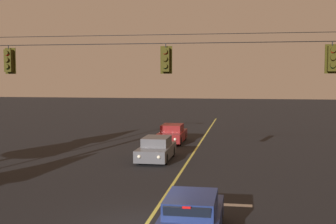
{
  "coord_description": "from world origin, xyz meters",
  "views": [
    {
      "loc": [
        3.19,
        -14.1,
        5.0
      ],
      "look_at": [
        0.0,
        4.85,
        3.5
      ],
      "focal_mm": 47.89,
      "sensor_mm": 36.0,
      "label": 1
    }
  ],
  "objects_px": {
    "traffic_light_leftmost": "(9,61)",
    "traffic_light_left_inner": "(166,60)",
    "traffic_light_centre": "(332,59)",
    "car_oncoming_trailing": "(172,134)",
    "car_waiting_near_lane": "(191,218)",
    "car_oncoming_lead": "(156,149)"
  },
  "relations": [
    {
      "from": "traffic_light_centre",
      "to": "car_waiting_near_lane",
      "type": "xyz_separation_m",
      "value": [
        -4.85,
        -4.46,
        -5.05
      ]
    },
    {
      "from": "car_oncoming_trailing",
      "to": "car_oncoming_lead",
      "type": "bearing_deg",
      "value": -88.53
    },
    {
      "from": "car_waiting_near_lane",
      "to": "car_oncoming_lead",
      "type": "distance_m",
      "value": 13.29
    },
    {
      "from": "traffic_light_leftmost",
      "to": "traffic_light_centre",
      "type": "distance_m",
      "value": 13.3
    },
    {
      "from": "traffic_light_left_inner",
      "to": "car_oncoming_lead",
      "type": "height_order",
      "value": "traffic_light_left_inner"
    },
    {
      "from": "traffic_light_leftmost",
      "to": "traffic_light_left_inner",
      "type": "distance_m",
      "value": 6.86
    },
    {
      "from": "traffic_light_left_inner",
      "to": "car_oncoming_trailing",
      "type": "distance_m",
      "value": 16.5
    },
    {
      "from": "car_waiting_near_lane",
      "to": "traffic_light_left_inner",
      "type": "bearing_deg",
      "value": 109.57
    },
    {
      "from": "traffic_light_centre",
      "to": "car_oncoming_trailing",
      "type": "xyz_separation_m",
      "value": [
        -8.64,
        15.56,
        -5.05
      ]
    },
    {
      "from": "traffic_light_left_inner",
      "to": "traffic_light_centre",
      "type": "bearing_deg",
      "value": 0.0
    },
    {
      "from": "traffic_light_leftmost",
      "to": "traffic_light_centre",
      "type": "bearing_deg",
      "value": 0.0
    },
    {
      "from": "traffic_light_leftmost",
      "to": "traffic_light_left_inner",
      "type": "xyz_separation_m",
      "value": [
        6.86,
        0.0,
        0.0
      ]
    },
    {
      "from": "traffic_light_centre",
      "to": "car_oncoming_trailing",
      "type": "bearing_deg",
      "value": 119.05
    },
    {
      "from": "traffic_light_leftmost",
      "to": "traffic_light_centre",
      "type": "relative_size",
      "value": 1.0
    },
    {
      "from": "traffic_light_left_inner",
      "to": "car_waiting_near_lane",
      "type": "distance_m",
      "value": 6.93
    },
    {
      "from": "traffic_light_left_inner",
      "to": "car_oncoming_lead",
      "type": "distance_m",
      "value": 9.95
    },
    {
      "from": "traffic_light_centre",
      "to": "car_oncoming_trailing",
      "type": "relative_size",
      "value": 0.28
    },
    {
      "from": "traffic_light_leftmost",
      "to": "car_waiting_near_lane",
      "type": "distance_m",
      "value": 10.81
    },
    {
      "from": "traffic_light_leftmost",
      "to": "traffic_light_centre",
      "type": "height_order",
      "value": "same"
    },
    {
      "from": "car_oncoming_lead",
      "to": "car_oncoming_trailing",
      "type": "bearing_deg",
      "value": 91.47
    },
    {
      "from": "traffic_light_leftmost",
      "to": "traffic_light_left_inner",
      "type": "bearing_deg",
      "value": 0.0
    },
    {
      "from": "traffic_light_leftmost",
      "to": "car_oncoming_trailing",
      "type": "bearing_deg",
      "value": 73.34
    }
  ]
}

